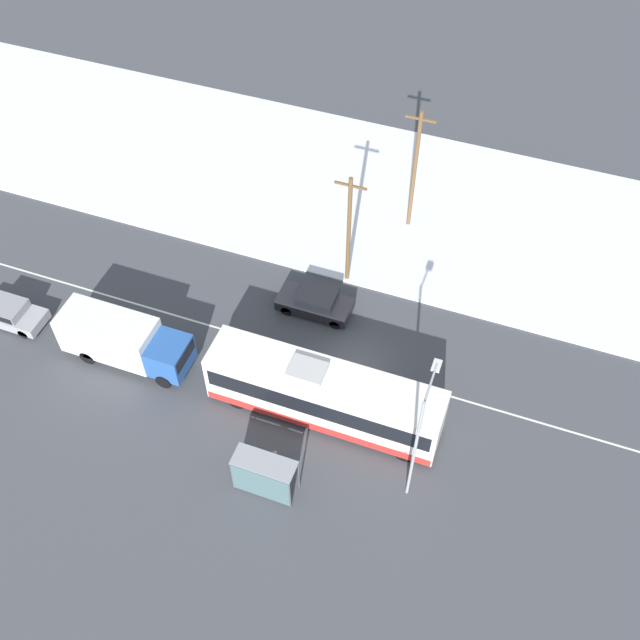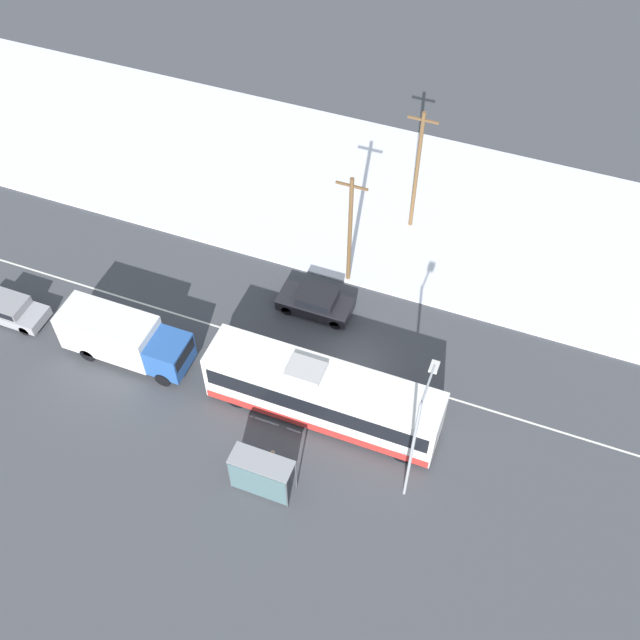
% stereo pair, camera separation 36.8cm
% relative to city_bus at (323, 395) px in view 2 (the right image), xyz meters
% --- Properties ---
extents(ground_plane, '(120.00, 120.00, 0.00)m').
position_rel_city_bus_xyz_m(ground_plane, '(0.52, 3.28, -1.72)').
color(ground_plane, '#424449').
extents(snow_lot, '(80.00, 15.54, 0.12)m').
position_rel_city_bus_xyz_m(snow_lot, '(0.52, 16.84, -1.66)').
color(snow_lot, silver).
rests_on(snow_lot, ground_plane).
extents(lane_marking_center, '(60.00, 0.12, 0.00)m').
position_rel_city_bus_xyz_m(lane_marking_center, '(0.52, 3.28, -1.72)').
color(lane_marking_center, silver).
rests_on(lane_marking_center, ground_plane).
extents(city_bus, '(11.98, 2.57, 3.52)m').
position_rel_city_bus_xyz_m(city_bus, '(0.00, 0.00, 0.00)').
color(city_bus, white).
rests_on(city_bus, ground_plane).
extents(box_truck, '(7.13, 2.30, 2.82)m').
position_rel_city_bus_xyz_m(box_truck, '(-11.31, -0.28, -0.14)').
color(box_truck, silver).
rests_on(box_truck, ground_plane).
extents(sedan_car, '(4.24, 1.80, 1.54)m').
position_rel_city_bus_xyz_m(sedan_car, '(-2.85, 6.37, -0.88)').
color(sedan_car, black).
rests_on(sedan_car, ground_plane).
extents(parked_car_near_truck, '(4.08, 1.80, 1.38)m').
position_rel_city_bus_xyz_m(parked_car_near_truck, '(-18.82, -0.25, -0.96)').
color(parked_car_near_truck, '#9E9EA3').
rests_on(parked_car_near_truck, ground_plane).
extents(pedestrian_at_stop, '(0.58, 0.26, 1.60)m').
position_rel_city_bus_xyz_m(pedestrian_at_stop, '(-1.12, -3.81, -0.74)').
color(pedestrian_at_stop, '#23232D').
rests_on(pedestrian_at_stop, ground_plane).
extents(bus_shelter, '(2.99, 1.20, 2.40)m').
position_rel_city_bus_xyz_m(bus_shelter, '(-1.17, -5.15, -0.04)').
color(bus_shelter, gray).
rests_on(bus_shelter, ground_plane).
extents(streetlamp, '(0.36, 2.49, 7.73)m').
position_rel_city_bus_xyz_m(streetlamp, '(5.23, -2.35, 3.12)').
color(streetlamp, '#9EA3A8').
rests_on(streetlamp, ground_plane).
extents(utility_pole_roadside, '(1.80, 0.24, 7.69)m').
position_rel_city_bus_xyz_m(utility_pole_roadside, '(-1.96, 9.37, 2.31)').
color(utility_pole_roadside, brown).
rests_on(utility_pole_roadside, ground_plane).
extents(utility_pole_snowlot, '(1.80, 0.24, 8.48)m').
position_rel_city_bus_xyz_m(utility_pole_snowlot, '(0.18, 15.19, 2.71)').
color(utility_pole_snowlot, brown).
rests_on(utility_pole_snowlot, ground_plane).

